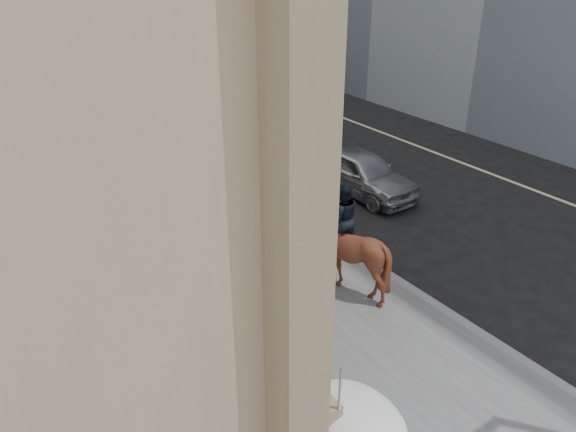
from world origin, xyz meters
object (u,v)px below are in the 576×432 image
Objects in this scene: car_grey at (281,76)px; mounted_horse_left at (163,224)px; mounted_horse_right at (344,248)px; car_silver at (361,172)px; pedestrian at (252,235)px.

mounted_horse_left is at bearing 63.35° from car_grey.
mounted_horse_right is 0.57× the size of car_grey.
mounted_horse_left is 0.96× the size of mounted_horse_right.
car_grey is (12.94, 13.85, -0.45)m from mounted_horse_left.
pedestrian is at bearing -161.41° from car_silver.
mounted_horse_left reaches higher than pedestrian.
mounted_horse_right is 20.27m from car_grey.
mounted_horse_left is 18.96m from car_grey.
car_silver is at bearing -113.55° from mounted_horse_right.
mounted_horse_left is 2.33m from pedestrian.
mounted_horse_left is 0.55× the size of car_grey.
mounted_horse_left is 4.73m from mounted_horse_right.
car_silver reaches higher than car_grey.
mounted_horse_right reaches higher than car_silver.
mounted_horse_right reaches higher than mounted_horse_left.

